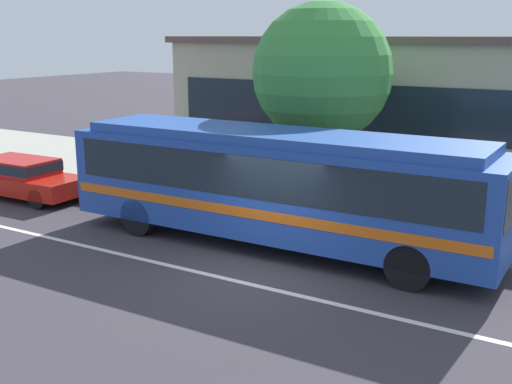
# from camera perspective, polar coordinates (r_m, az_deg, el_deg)

# --- Properties ---
(ground_plane) EXTENTS (120.00, 120.00, 0.00)m
(ground_plane) POSITION_cam_1_polar(r_m,az_deg,el_deg) (14.47, 0.54, -7.13)
(ground_plane) COLOR #3A343D
(sidewalk_slab) EXTENTS (60.00, 8.00, 0.12)m
(sidewalk_slab) POSITION_cam_1_polar(r_m,az_deg,el_deg) (20.61, 10.68, -0.78)
(sidewalk_slab) COLOR #A09E93
(sidewalk_slab) RESTS_ON ground_plane
(lane_stripe_center) EXTENTS (56.00, 0.16, 0.01)m
(lane_stripe_center) POSITION_cam_1_polar(r_m,az_deg,el_deg) (13.84, -1.17, -8.13)
(lane_stripe_center) COLOR silver
(lane_stripe_center) RESTS_ON ground_plane
(transit_bus) EXTENTS (11.17, 2.63, 2.92)m
(transit_bus) POSITION_cam_1_polar(r_m,az_deg,el_deg) (15.74, 1.86, 1.07)
(transit_bus) COLOR #2145A0
(transit_bus) RESTS_ON ground_plane
(sedan_behind_bus) EXTENTS (4.45, 1.89, 1.29)m
(sedan_behind_bus) POSITION_cam_1_polar(r_m,az_deg,el_deg) (22.11, -20.31, 1.36)
(sedan_behind_bus) COLOR red
(sedan_behind_bus) RESTS_ON ground_plane
(pedestrian_waiting_near_sign) EXTENTS (0.47, 0.47, 1.67)m
(pedestrian_waiting_near_sign) POSITION_cam_1_polar(r_m,az_deg,el_deg) (18.36, 9.49, 0.82)
(pedestrian_waiting_near_sign) COLOR #232F45
(pedestrian_waiting_near_sign) RESTS_ON sidewalk_slab
(pedestrian_walking_along_curb) EXTENTS (0.44, 0.44, 1.63)m
(pedestrian_walking_along_curb) POSITION_cam_1_polar(r_m,az_deg,el_deg) (19.46, -2.07, 1.64)
(pedestrian_walking_along_curb) COLOR #767053
(pedestrian_walking_along_curb) RESTS_ON sidewalk_slab
(pedestrian_standing_by_tree) EXTENTS (0.36, 0.36, 1.72)m
(pedestrian_standing_by_tree) POSITION_cam_1_polar(r_m,az_deg,el_deg) (16.91, 18.00, -0.71)
(pedestrian_standing_by_tree) COLOR navy
(pedestrian_standing_by_tree) RESTS_ON sidewalk_slab
(bus_stop_sign) EXTENTS (0.08, 0.44, 2.60)m
(bus_stop_sign) POSITION_cam_1_polar(r_m,az_deg,el_deg) (16.07, 17.42, 1.01)
(bus_stop_sign) COLOR gray
(bus_stop_sign) RESTS_ON sidewalk_slab
(street_tree_near_stop) EXTENTS (4.14, 4.14, 6.07)m
(street_tree_near_stop) POSITION_cam_1_polar(r_m,az_deg,el_deg) (19.15, 5.96, 10.60)
(street_tree_near_stop) COLOR brown
(street_tree_near_stop) RESTS_ON sidewalk_slab
(station_building) EXTENTS (19.21, 7.56, 5.16)m
(station_building) POSITION_cam_1_polar(r_m,az_deg,el_deg) (25.04, 15.34, 7.43)
(station_building) COLOR #A2A18A
(station_building) RESTS_ON ground_plane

